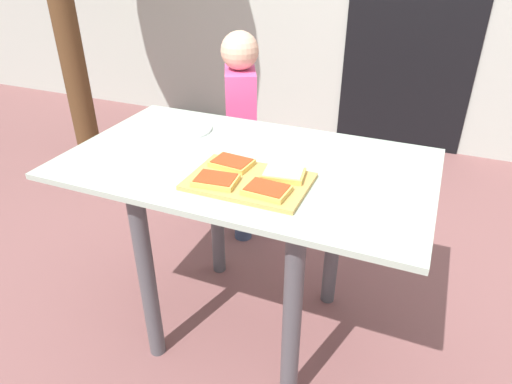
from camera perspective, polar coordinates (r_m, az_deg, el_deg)
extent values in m
plane|color=brown|center=(1.98, -0.98, -16.10)|extent=(16.00, 16.00, 0.00)
cube|color=black|center=(3.41, 19.54, 21.21)|extent=(0.90, 0.02, 2.00)
cube|color=#A5B7A6|center=(1.54, -1.21, 3.59)|extent=(1.23, 0.72, 0.02)
cylinder|color=#4C4C51|center=(1.67, -13.52, -10.46)|extent=(0.06, 0.06, 0.73)
cylinder|color=#4C4C51|center=(1.48, 4.52, -15.94)|extent=(0.06, 0.06, 0.73)
cylinder|color=#4C4C51|center=(2.03, -4.99, -1.57)|extent=(0.06, 0.06, 0.73)
cylinder|color=#4C4C51|center=(1.88, 9.79, -4.85)|extent=(0.06, 0.06, 0.73)
cube|color=tan|center=(1.39, -0.90, 1.35)|extent=(0.37, 0.24, 0.01)
cube|color=gold|center=(1.47, -3.05, 3.62)|extent=(0.14, 0.10, 0.02)
cube|color=#C03B18|center=(1.46, -3.06, 3.97)|extent=(0.12, 0.09, 0.00)
cube|color=gold|center=(1.40, 3.45, 2.22)|extent=(0.14, 0.11, 0.02)
cube|color=beige|center=(1.39, 3.47, 2.58)|extent=(0.13, 0.10, 0.00)
cube|color=gold|center=(1.31, 1.36, 0.21)|extent=(0.13, 0.10, 0.02)
cube|color=#C03B18|center=(1.30, 1.37, 0.59)|extent=(0.12, 0.09, 0.00)
cube|color=gold|center=(1.37, -5.07, 1.45)|extent=(0.14, 0.11, 0.02)
cube|color=#C03B18|center=(1.36, -5.09, 1.82)|extent=(0.12, 0.09, 0.00)
cylinder|color=white|center=(1.80, -9.33, 7.81)|extent=(0.23, 0.23, 0.01)
cylinder|color=#394867|center=(2.44, -1.80, 0.88)|extent=(0.09, 0.09, 0.48)
cylinder|color=#394867|center=(2.32, -1.69, -0.79)|extent=(0.09, 0.09, 0.48)
cube|color=#E54C8C|center=(2.20, -1.92, 10.04)|extent=(0.23, 0.28, 0.40)
sphere|color=#E0AB8C|center=(2.12, -2.06, 17.32)|extent=(0.17, 0.17, 0.17)
cylinder|color=#51341D|center=(3.24, -22.87, 19.12)|extent=(0.16, 0.16, 1.88)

